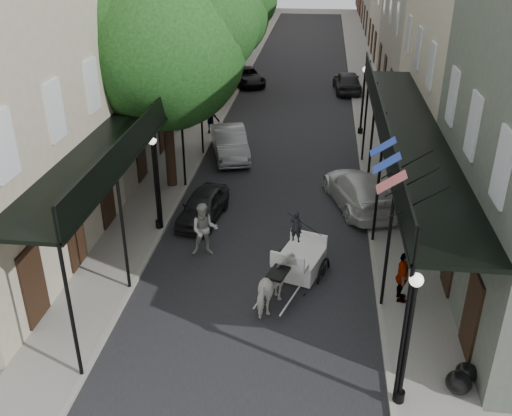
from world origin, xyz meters
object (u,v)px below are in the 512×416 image
(car_left_far, at_px, (247,76))
(car_right_near, at_px, (359,190))
(carriage, at_px, (304,242))
(car_right_far, at_px, (347,82))
(car_left_mid, at_px, (230,143))
(lamppost_right_far, at_px, (363,99))
(lamppost_left, at_px, (156,182))
(tree_near, at_px, (173,38))
(horse, at_px, (277,286))
(pedestrian_sidewalk_left, at_px, (210,118))
(tree_far, at_px, (228,8))
(car_left_near, at_px, (203,206))
(lamppost_right_near, at_px, (408,339))
(pedestrian_sidewalk_right, at_px, (402,277))
(pedestrian_walking, at_px, (205,230))

(car_left_far, bearing_deg, car_right_near, -90.74)
(carriage, bearing_deg, car_right_far, 102.59)
(car_left_mid, bearing_deg, carriage, -83.22)
(lamppost_right_far, relative_size, car_right_near, 0.75)
(lamppost_left, relative_size, car_left_mid, 0.83)
(tree_near, bearing_deg, horse, -59.77)
(pedestrian_sidewalk_left, bearing_deg, tree_far, -107.92)
(carriage, relative_size, car_left_near, 0.75)
(horse, xyz_separation_m, car_right_far, (2.82, 25.46, -0.05))
(lamppost_right_near, height_order, car_right_far, lamppost_right_near)
(lamppost_right_near, relative_size, lamppost_left, 1.00)
(tree_near, relative_size, car_left_far, 2.21)
(car_right_near, bearing_deg, car_left_far, -86.15)
(horse, distance_m, car_left_far, 27.06)
(carriage, height_order, car_right_far, carriage)
(carriage, distance_m, pedestrian_sidewalk_right, 3.49)
(lamppost_left, xyz_separation_m, pedestrian_walking, (2.10, -1.52, -1.06))
(car_right_far, bearing_deg, pedestrian_walking, 71.04)
(lamppost_right_near, distance_m, car_right_far, 29.13)
(tree_near, distance_m, car_right_near, 9.77)
(lamppost_left, relative_size, horse, 2.01)
(lamppost_right_near, bearing_deg, pedestrian_sidewalk_left, 113.43)
(carriage, bearing_deg, car_left_near, 160.30)
(car_left_mid, relative_size, car_left_far, 1.02)
(tree_far, height_order, car_left_far, tree_far)
(lamppost_left, bearing_deg, tree_near, 91.34)
(horse, relative_size, pedestrian_sidewalk_right, 1.10)
(car_left_far, bearing_deg, lamppost_right_near, -96.92)
(carriage, height_order, pedestrian_sidewalk_left, carriage)
(tree_near, distance_m, tree_far, 14.02)
(lamppost_right_far, relative_size, car_right_far, 0.86)
(pedestrian_walking, bearing_deg, lamppost_left, 133.82)
(tree_far, height_order, lamppost_left, tree_far)
(car_right_near, bearing_deg, pedestrian_walking, 22.34)
(lamppost_right_far, height_order, car_left_mid, lamppost_right_far)
(lamppost_right_near, xyz_separation_m, car_left_near, (-6.70, 9.11, -1.45))
(lamppost_right_far, bearing_deg, car_left_mid, -149.16)
(car_right_far, bearing_deg, car_left_near, 67.71)
(car_right_far, bearing_deg, lamppost_right_far, 88.09)
(horse, height_order, pedestrian_sidewalk_right, pedestrian_sidewalk_right)
(car_right_far, bearing_deg, car_left_mid, 59.60)
(car_left_mid, bearing_deg, tree_near, -128.21)
(lamppost_right_near, relative_size, car_left_near, 1.06)
(tree_far, relative_size, pedestrian_sidewalk_left, 5.25)
(lamppost_left, bearing_deg, lamppost_right_near, -44.29)
(pedestrian_sidewalk_right, relative_size, car_right_far, 0.39)
(lamppost_left, relative_size, car_right_near, 0.75)
(horse, distance_m, carriage, 2.44)
(tree_near, height_order, car_left_mid, tree_near)
(lamppost_right_far, xyz_separation_m, car_left_near, (-6.70, -10.89, -1.45))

